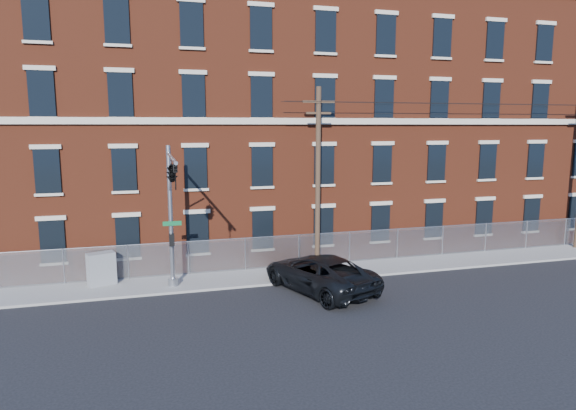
% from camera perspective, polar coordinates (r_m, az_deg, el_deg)
% --- Properties ---
extents(ground, '(140.00, 140.00, 0.00)m').
position_cam_1_polar(ground, '(23.12, 3.09, -11.45)').
color(ground, black).
rests_on(ground, ground).
extents(sidewalk, '(65.00, 3.00, 0.12)m').
position_cam_1_polar(sidewalk, '(32.79, 20.52, -5.73)').
color(sidewalk, gray).
rests_on(sidewalk, ground).
extents(mill_building, '(55.30, 14.32, 16.30)m').
position_cam_1_polar(mill_building, '(39.32, 13.45, 8.87)').
color(mill_building, maroon).
rests_on(mill_building, ground).
extents(chain_link_fence, '(59.06, 0.06, 1.85)m').
position_cam_1_polar(chain_link_fence, '(33.59, 19.32, -3.57)').
color(chain_link_fence, '#A5A8AD').
rests_on(chain_link_fence, ground).
extents(traffic_signal_mast, '(0.90, 6.75, 7.00)m').
position_cam_1_polar(traffic_signal_mast, '(22.86, -13.01, 2.03)').
color(traffic_signal_mast, '#9EA0A5').
rests_on(traffic_signal_mast, ground).
extents(utility_pole_near, '(1.80, 0.28, 10.00)m').
position_cam_1_polar(utility_pole_near, '(27.74, 3.40, 3.33)').
color(utility_pole_near, '#433021').
rests_on(utility_pole_near, ground).
extents(pickup_truck, '(5.02, 7.10, 1.80)m').
position_cam_1_polar(pickup_truck, '(25.04, 3.56, -7.67)').
color(pickup_truck, black).
rests_on(pickup_truck, ground).
extents(utility_cabinet, '(1.46, 1.08, 1.65)m').
position_cam_1_polar(utility_cabinet, '(27.20, -20.34, -6.77)').
color(utility_cabinet, gray).
rests_on(utility_cabinet, sidewalk).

